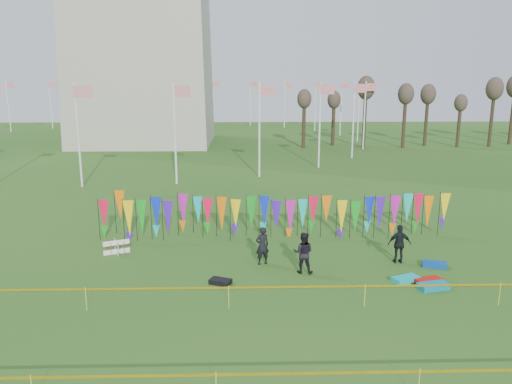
{
  "coord_description": "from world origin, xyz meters",
  "views": [
    {
      "loc": [
        -1.44,
        -18.47,
        8.23
      ],
      "look_at": [
        -0.77,
        6.0,
        2.68
      ],
      "focal_mm": 35.0,
      "sensor_mm": 36.0,
      "label": 1
    }
  ],
  "objects_px": {
    "person_left": "(262,246)",
    "kite_bag_teal": "(433,286)",
    "person_mid": "(303,253)",
    "kite_bag_black": "(221,281)",
    "box_kite": "(117,247)",
    "kite_bag_blue": "(434,264)",
    "kite_bag_red": "(429,281)",
    "kite_bag_turquoise": "(406,279)",
    "person_right": "(399,244)"
  },
  "relations": [
    {
      "from": "person_mid",
      "to": "kite_bag_turquoise",
      "type": "distance_m",
      "value": 4.38
    },
    {
      "from": "box_kite",
      "to": "kite_bag_black",
      "type": "bearing_deg",
      "value": -35.79
    },
    {
      "from": "kite_bag_black",
      "to": "box_kite",
      "type": "bearing_deg",
      "value": 144.21
    },
    {
      "from": "person_left",
      "to": "kite_bag_teal",
      "type": "bearing_deg",
      "value": 136.13
    },
    {
      "from": "kite_bag_teal",
      "to": "kite_bag_black",
      "type": "bearing_deg",
      "value": 174.92
    },
    {
      "from": "person_left",
      "to": "box_kite",
      "type": "bearing_deg",
      "value": -32.54
    },
    {
      "from": "person_mid",
      "to": "person_right",
      "type": "bearing_deg",
      "value": -153.78
    },
    {
      "from": "person_left",
      "to": "kite_bag_teal",
      "type": "distance_m",
      "value": 7.42
    },
    {
      "from": "kite_bag_blue",
      "to": "person_mid",
      "type": "bearing_deg",
      "value": -175.13
    },
    {
      "from": "person_right",
      "to": "kite_bag_blue",
      "type": "xyz_separation_m",
      "value": [
        1.45,
        -0.58,
        -0.79
      ]
    },
    {
      "from": "person_right",
      "to": "kite_bag_black",
      "type": "distance_m",
      "value": 8.41
    },
    {
      "from": "box_kite",
      "to": "person_mid",
      "type": "xyz_separation_m",
      "value": [
        8.68,
        -2.57,
        0.56
      ]
    },
    {
      "from": "person_mid",
      "to": "kite_bag_red",
      "type": "bearing_deg",
      "value": 177.73
    },
    {
      "from": "person_mid",
      "to": "kite_bag_blue",
      "type": "relative_size",
      "value": 1.76
    },
    {
      "from": "kite_bag_red",
      "to": "person_left",
      "type": "bearing_deg",
      "value": 160.43
    },
    {
      "from": "box_kite",
      "to": "kite_bag_teal",
      "type": "height_order",
      "value": "box_kite"
    },
    {
      "from": "kite_bag_blue",
      "to": "kite_bag_black",
      "type": "distance_m",
      "value": 9.66
    },
    {
      "from": "kite_bag_turquoise",
      "to": "kite_bag_red",
      "type": "relative_size",
      "value": 0.99
    },
    {
      "from": "kite_bag_teal",
      "to": "person_mid",
      "type": "bearing_deg",
      "value": 159.35
    },
    {
      "from": "person_left",
      "to": "kite_bag_blue",
      "type": "relative_size",
      "value": 1.7
    },
    {
      "from": "person_left",
      "to": "kite_bag_black",
      "type": "height_order",
      "value": "person_left"
    },
    {
      "from": "person_right",
      "to": "kite_bag_teal",
      "type": "relative_size",
      "value": 1.47
    },
    {
      "from": "kite_bag_black",
      "to": "kite_bag_teal",
      "type": "xyz_separation_m",
      "value": [
        8.57,
        -0.76,
        0.02
      ]
    },
    {
      "from": "person_mid",
      "to": "kite_bag_red",
      "type": "height_order",
      "value": "person_mid"
    },
    {
      "from": "kite_bag_turquoise",
      "to": "person_right",
      "type": "bearing_deg",
      "value": 80.35
    },
    {
      "from": "person_left",
      "to": "kite_bag_turquoise",
      "type": "height_order",
      "value": "person_left"
    },
    {
      "from": "person_left",
      "to": "person_mid",
      "type": "relative_size",
      "value": 0.96
    },
    {
      "from": "kite_bag_blue",
      "to": "kite_bag_red",
      "type": "distance_m",
      "value": 2.08
    },
    {
      "from": "kite_bag_teal",
      "to": "person_left",
      "type": "bearing_deg",
      "value": 156.39
    },
    {
      "from": "box_kite",
      "to": "kite_bag_red",
      "type": "xyz_separation_m",
      "value": [
        13.72,
        -3.92,
        -0.25
      ]
    },
    {
      "from": "person_right",
      "to": "kite_bag_red",
      "type": "xyz_separation_m",
      "value": [
        0.51,
        -2.44,
        -0.79
      ]
    },
    {
      "from": "person_mid",
      "to": "person_right",
      "type": "distance_m",
      "value": 4.66
    },
    {
      "from": "person_right",
      "to": "kite_bag_turquoise",
      "type": "xyz_separation_m",
      "value": [
        -0.38,
        -2.23,
        -0.78
      ]
    },
    {
      "from": "kite_bag_turquoise",
      "to": "kite_bag_blue",
      "type": "xyz_separation_m",
      "value": [
        1.83,
        1.65,
        -0.0
      ]
    },
    {
      "from": "box_kite",
      "to": "person_mid",
      "type": "relative_size",
      "value": 0.39
    },
    {
      "from": "box_kite",
      "to": "kite_bag_teal",
      "type": "xyz_separation_m",
      "value": [
        13.71,
        -4.47,
        -0.24
      ]
    },
    {
      "from": "person_left",
      "to": "person_right",
      "type": "relative_size",
      "value": 0.98
    },
    {
      "from": "kite_bag_turquoise",
      "to": "kite_bag_blue",
      "type": "height_order",
      "value": "kite_bag_turquoise"
    },
    {
      "from": "person_right",
      "to": "kite_bag_black",
      "type": "relative_size",
      "value": 2.08
    },
    {
      "from": "person_mid",
      "to": "person_right",
      "type": "relative_size",
      "value": 1.02
    },
    {
      "from": "person_right",
      "to": "kite_bag_red",
      "type": "relative_size",
      "value": 1.58
    },
    {
      "from": "kite_bag_teal",
      "to": "kite_bag_red",
      "type": "bearing_deg",
      "value": 88.67
    },
    {
      "from": "kite_bag_teal",
      "to": "box_kite",
      "type": "bearing_deg",
      "value": 161.95
    },
    {
      "from": "kite_bag_black",
      "to": "kite_bag_teal",
      "type": "relative_size",
      "value": 0.71
    },
    {
      "from": "person_left",
      "to": "kite_bag_blue",
      "type": "xyz_separation_m",
      "value": [
        7.71,
        -0.55,
        -0.77
      ]
    },
    {
      "from": "person_mid",
      "to": "kite_bag_black",
      "type": "relative_size",
      "value": 2.12
    },
    {
      "from": "box_kite",
      "to": "kite_bag_turquoise",
      "type": "distance_m",
      "value": 13.36
    },
    {
      "from": "person_left",
      "to": "kite_bag_turquoise",
      "type": "distance_m",
      "value": 6.33
    },
    {
      "from": "kite_bag_red",
      "to": "kite_bag_black",
      "type": "height_order",
      "value": "kite_bag_red"
    },
    {
      "from": "person_left",
      "to": "kite_bag_red",
      "type": "distance_m",
      "value": 7.23
    }
  ]
}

